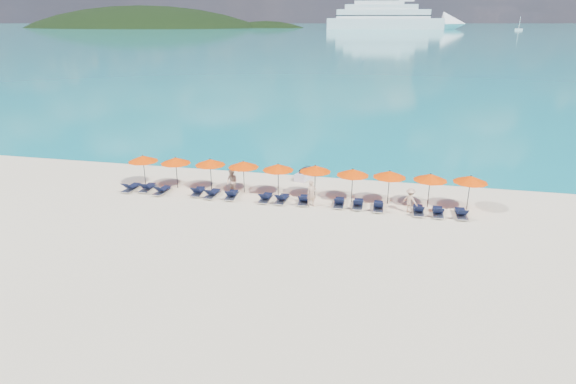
# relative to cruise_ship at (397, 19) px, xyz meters

# --- Properties ---
(ground) EXTENTS (1400.00, 1400.00, 0.00)m
(ground) POSITION_rel_cruise_ship_xyz_m (-2.26, -513.20, -10.26)
(ground) COLOR beige
(sea) EXTENTS (1600.00, 1300.00, 0.01)m
(sea) POSITION_rel_cruise_ship_xyz_m (-2.26, 146.80, -10.25)
(sea) COLOR #1FA9B2
(sea) RESTS_ON ground
(headland_main) EXTENTS (374.00, 242.00, 126.50)m
(headland_main) POSITION_rel_cruise_ship_xyz_m (-302.26, 26.80, -48.26)
(headland_main) COLOR black
(headland_main) RESTS_ON ground
(headland_small) EXTENTS (162.00, 126.00, 85.50)m
(headland_small) POSITION_rel_cruise_ship_xyz_m (-152.26, 46.80, -45.26)
(headland_small) COLOR black
(headland_small) RESTS_ON ground
(cruise_ship) EXTENTS (143.32, 40.39, 39.42)m
(cruise_ship) POSITION_rel_cruise_ship_xyz_m (0.00, 0.00, 0.00)
(cruise_ship) COLOR white
(cruise_ship) RESTS_ON ground
(sailboat_near) EXTENTS (6.69, 2.23, 12.26)m
(sailboat_near) POSITION_rel_cruise_ship_xyz_m (113.25, -24.76, -9.00)
(sailboat_near) COLOR white
(sailboat_near) RESTS_ON ground
(jetski) EXTENTS (1.40, 2.37, 0.79)m
(jetski) POSITION_rel_cruise_ship_xyz_m (-2.35, -503.79, -9.93)
(jetski) COLOR silver
(jetski) RESTS_ON ground
(beachgoer_a) EXTENTS (0.73, 0.65, 1.68)m
(beachgoer_a) POSITION_rel_cruise_ship_xyz_m (-0.96, -509.19, -9.42)
(beachgoer_a) COLOR tan
(beachgoer_a) RESTS_ON ground
(beachgoer_b) EXTENTS (0.99, 0.83, 1.77)m
(beachgoer_b) POSITION_rel_cruise_ship_xyz_m (-6.58, -508.25, -9.38)
(beachgoer_b) COLOR tan
(beachgoer_b) RESTS_ON ground
(beachgoer_c) EXTENTS (1.11, 0.95, 1.57)m
(beachgoer_c) POSITION_rel_cruise_ship_xyz_m (5.15, -508.97, -9.47)
(beachgoer_c) COLOR tan
(beachgoer_c) RESTS_ON ground
(umbrella_0) EXTENTS (2.10, 2.10, 2.28)m
(umbrella_0) POSITION_rel_cruise_ship_xyz_m (-13.24, -507.85, -8.24)
(umbrella_0) COLOR black
(umbrella_0) RESTS_ON ground
(umbrella_1) EXTENTS (2.10, 2.10, 2.28)m
(umbrella_1) POSITION_rel_cruise_ship_xyz_m (-10.79, -507.80, -8.24)
(umbrella_1) COLOR black
(umbrella_1) RESTS_ON ground
(umbrella_2) EXTENTS (2.10, 2.10, 2.28)m
(umbrella_2) POSITION_rel_cruise_ship_xyz_m (-8.30, -507.67, -8.24)
(umbrella_2) COLOR black
(umbrella_2) RESTS_ON ground
(umbrella_3) EXTENTS (2.10, 2.10, 2.28)m
(umbrella_3) POSITION_rel_cruise_ship_xyz_m (-5.90, -507.69, -8.24)
(umbrella_3) COLOR black
(umbrella_3) RESTS_ON ground
(umbrella_4) EXTENTS (2.10, 2.10, 2.28)m
(umbrella_4) POSITION_rel_cruise_ship_xyz_m (-3.46, -507.81, -8.24)
(umbrella_4) COLOR black
(umbrella_4) RESTS_ON ground
(umbrella_5) EXTENTS (2.10, 2.10, 2.28)m
(umbrella_5) POSITION_rel_cruise_ship_xyz_m (-1.00, -507.62, -8.24)
(umbrella_5) COLOR black
(umbrella_5) RESTS_ON ground
(umbrella_6) EXTENTS (2.10, 2.10, 2.28)m
(umbrella_6) POSITION_rel_cruise_ship_xyz_m (1.48, -507.88, -8.24)
(umbrella_6) COLOR black
(umbrella_6) RESTS_ON ground
(umbrella_7) EXTENTS (2.10, 2.10, 2.28)m
(umbrella_7) POSITION_rel_cruise_ship_xyz_m (3.80, -507.78, -8.24)
(umbrella_7) COLOR black
(umbrella_7) RESTS_ON ground
(umbrella_8) EXTENTS (2.10, 2.10, 2.28)m
(umbrella_8) POSITION_rel_cruise_ship_xyz_m (6.29, -507.84, -8.24)
(umbrella_8) COLOR black
(umbrella_8) RESTS_ON ground
(umbrella_9) EXTENTS (2.10, 2.10, 2.28)m
(umbrella_9) POSITION_rel_cruise_ship_xyz_m (8.68, -507.72, -8.24)
(umbrella_9) COLOR black
(umbrella_9) RESTS_ON ground
(lounger_0) EXTENTS (0.72, 1.73, 0.66)m
(lounger_0) POSITION_rel_cruise_ship_xyz_m (-13.69, -509.06, -10.02)
(lounger_0) COLOR silver
(lounger_0) RESTS_ON ground
(lounger_1) EXTENTS (0.68, 1.72, 0.66)m
(lounger_1) POSITION_rel_cruise_ship_xyz_m (-12.58, -508.81, -10.02)
(lounger_1) COLOR silver
(lounger_1) RESTS_ON ground
(lounger_2) EXTENTS (0.75, 1.74, 0.66)m
(lounger_2) POSITION_rel_cruise_ship_xyz_m (-11.32, -509.13, -10.02)
(lounger_2) COLOR silver
(lounger_2) RESTS_ON ground
(lounger_3) EXTENTS (0.79, 1.75, 0.66)m
(lounger_3) POSITION_rel_cruise_ship_xyz_m (-8.84, -508.82, -10.02)
(lounger_3) COLOR silver
(lounger_3) RESTS_ON ground
(lounger_4) EXTENTS (0.71, 1.73, 0.66)m
(lounger_4) POSITION_rel_cruise_ship_xyz_m (-7.74, -508.99, -10.02)
(lounger_4) COLOR silver
(lounger_4) RESTS_ON ground
(lounger_5) EXTENTS (0.76, 1.75, 0.66)m
(lounger_5) POSITION_rel_cruise_ship_xyz_m (-6.38, -508.95, -10.02)
(lounger_5) COLOR silver
(lounger_5) RESTS_ON ground
(lounger_6) EXTENTS (0.65, 1.71, 0.66)m
(lounger_6) POSITION_rel_cruise_ship_xyz_m (-4.03, -509.00, -10.02)
(lounger_6) COLOR silver
(lounger_6) RESTS_ON ground
(lounger_7) EXTENTS (0.74, 1.74, 0.66)m
(lounger_7) POSITION_rel_cruise_ship_xyz_m (-2.94, -508.97, -10.02)
(lounger_7) COLOR silver
(lounger_7) RESTS_ON ground
(lounger_8) EXTENTS (0.74, 1.74, 0.66)m
(lounger_8) POSITION_rel_cruise_ship_xyz_m (-1.52, -508.86, -10.02)
(lounger_8) COLOR silver
(lounger_8) RESTS_ON ground
(lounger_9) EXTENTS (0.68, 1.72, 0.66)m
(lounger_9) POSITION_rel_cruise_ship_xyz_m (0.77, -508.84, -10.02)
(lounger_9) COLOR silver
(lounger_9) RESTS_ON ground
(lounger_10) EXTENTS (0.63, 1.70, 0.66)m
(lounger_10) POSITION_rel_cruise_ship_xyz_m (1.97, -508.81, -10.02)
(lounger_10) COLOR silver
(lounger_10) RESTS_ON ground
(lounger_11) EXTENTS (0.65, 1.71, 0.66)m
(lounger_11) POSITION_rel_cruise_ship_xyz_m (3.25, -508.94, -10.02)
(lounger_11) COLOR silver
(lounger_11) RESTS_ON ground
(lounger_12) EXTENTS (0.65, 1.71, 0.66)m
(lounger_12) POSITION_rel_cruise_ship_xyz_m (5.69, -509.08, -10.02)
(lounger_12) COLOR silver
(lounger_12) RESTS_ON ground
(lounger_13) EXTENTS (0.64, 1.71, 0.66)m
(lounger_13) POSITION_rel_cruise_ship_xyz_m (6.84, -509.11, -10.02)
(lounger_13) COLOR silver
(lounger_13) RESTS_ON ground
(lounger_14) EXTENTS (0.68, 1.72, 0.66)m
(lounger_14) POSITION_rel_cruise_ship_xyz_m (8.20, -509.06, -10.02)
(lounger_14) COLOR silver
(lounger_14) RESTS_ON ground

